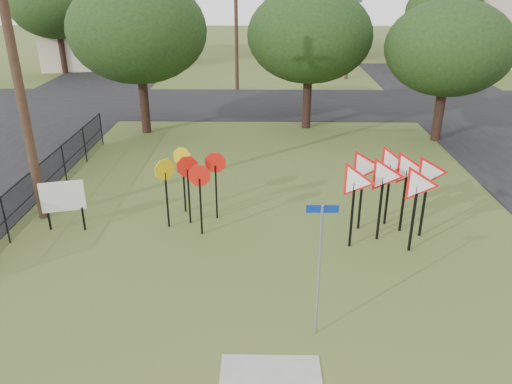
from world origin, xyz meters
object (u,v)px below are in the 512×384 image
yield_sign_cluster (392,177)px  stop_sign_cluster (190,173)px  info_board (63,198)px  street_name_sign (319,264)px

yield_sign_cluster → stop_sign_cluster: bearing=172.2°
yield_sign_cluster → info_board: size_ratio=2.08×
yield_sign_cluster → info_board: (-9.72, 0.25, -0.86)m
street_name_sign → yield_sign_cluster: street_name_sign is taller
stop_sign_cluster → yield_sign_cluster: (5.92, -0.82, 0.23)m
info_board → stop_sign_cluster: bearing=8.5°
yield_sign_cluster → info_board: yield_sign_cluster is taller
street_name_sign → info_board: 8.64m
stop_sign_cluster → info_board: stop_sign_cluster is taller
street_name_sign → stop_sign_cluster: (-3.40, 5.30, -0.09)m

